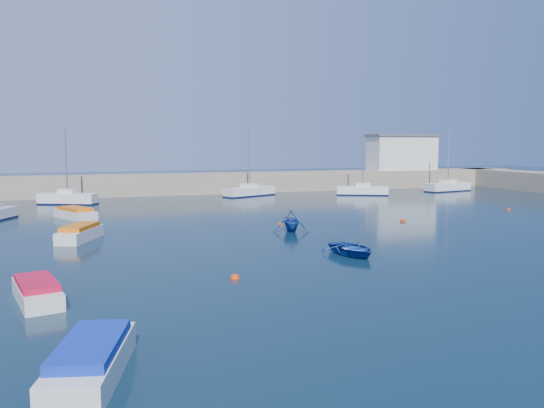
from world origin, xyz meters
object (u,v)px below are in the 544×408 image
object	(u,v)px
sailboat_7	(362,190)
motorboat_1	(80,233)
motorboat_3	(91,360)
sailboat_5	(68,198)
motorboat_2	(75,213)
dinghy_left	(291,221)
motorboat_0	(37,291)
dinghy_center	(352,249)
sailboat_6	(249,191)
sailboat_8	(448,187)
harbor_office	(402,153)

from	to	relation	value
sailboat_7	motorboat_1	bearing A→B (deg)	150.75
sailboat_7	motorboat_3	distance (m)	55.71
sailboat_5	motorboat_1	size ratio (longest dim) A/B	1.80
motorboat_2	dinghy_left	world-z (taller)	dinghy_left
motorboat_0	dinghy_left	bearing A→B (deg)	26.41
motorboat_2	dinghy_center	xyz separation A→B (m)	(15.35, -21.54, -0.10)
sailboat_6	sailboat_7	bearing A→B (deg)	-129.14
motorboat_3	dinghy_left	distance (m)	25.58
motorboat_0	dinghy_left	xyz separation A→B (m)	(16.13, 13.16, 0.35)
sailboat_5	motorboat_0	size ratio (longest dim) A/B	1.91
sailboat_8	motorboat_3	xyz separation A→B (m)	(-46.77, -45.98, -0.14)
motorboat_1	motorboat_2	xyz separation A→B (m)	(-0.50, 11.29, -0.03)
dinghy_left	sailboat_5	bearing A→B (deg)	139.48
sailboat_7	sailboat_8	size ratio (longest dim) A/B	0.92
sailboat_7	sailboat_8	xyz separation A→B (m)	(13.80, 1.08, 0.02)
motorboat_0	dinghy_center	xyz separation A→B (m)	(16.31, 3.96, -0.06)
harbor_office	sailboat_7	bearing A→B (deg)	-141.31
motorboat_1	motorboat_3	world-z (taller)	motorboat_1
sailboat_7	motorboat_1	size ratio (longest dim) A/B	1.85
harbor_office	motorboat_3	xyz separation A→B (m)	(-44.70, -54.29, -4.60)
motorboat_0	motorboat_3	size ratio (longest dim) A/B	0.90
harbor_office	motorboat_1	world-z (taller)	harbor_office
motorboat_1	motorboat_3	xyz separation A→B (m)	(0.57, -22.38, -0.00)
sailboat_7	dinghy_left	world-z (taller)	sailboat_7
motorboat_0	sailboat_7	bearing A→B (deg)	33.57
harbor_office	dinghy_center	distance (m)	52.20
sailboat_7	motorboat_0	distance (m)	50.74
sailboat_5	sailboat_7	distance (m)	35.08
harbor_office	motorboat_1	xyz separation A→B (m)	(-45.27, -31.92, -4.60)
sailboat_5	sailboat_6	bearing A→B (deg)	-57.06
dinghy_left	motorboat_1	bearing A→B (deg)	-168.00
sailboat_8	dinghy_left	xyz separation A→B (m)	(-32.67, -24.65, 0.14)
sailboat_6	dinghy_center	size ratio (longest dim) A/B	2.59
motorboat_3	sailboat_6	bearing A→B (deg)	83.23
sailboat_5	sailboat_8	bearing A→B (deg)	-63.82
harbor_office	sailboat_7	xyz separation A→B (m)	(-11.73, -9.39, -4.48)
sailboat_8	dinghy_center	world-z (taller)	sailboat_8
sailboat_8	motorboat_2	bearing A→B (deg)	93.73
sailboat_8	motorboat_3	size ratio (longest dim) A/B	1.93
sailboat_6	motorboat_2	distance (m)	24.94
sailboat_8	motorboat_2	xyz separation A→B (m)	(-47.84, -12.31, -0.17)
sailboat_7	motorboat_1	xyz separation A→B (m)	(-33.55, -22.53, -0.12)
sailboat_6	motorboat_3	distance (m)	52.03
harbor_office	dinghy_left	distance (m)	45.18
harbor_office	dinghy_left	xyz separation A→B (m)	(-30.60, -32.95, -4.32)
motorboat_0	dinghy_center	world-z (taller)	motorboat_0
sailboat_6	motorboat_0	size ratio (longest dim) A/B	2.14
harbor_office	motorboat_2	bearing A→B (deg)	-155.74
sailboat_5	dinghy_left	xyz separation A→B (m)	(16.19, -24.52, 0.13)
motorboat_1	harbor_office	bearing A→B (deg)	58.96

